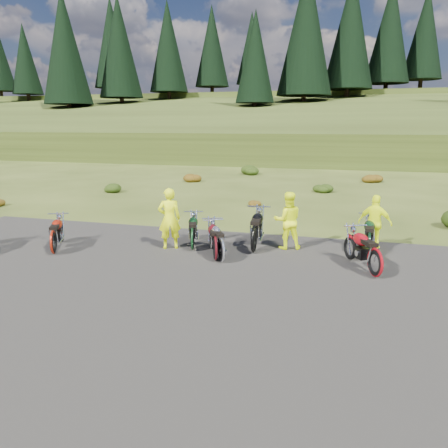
% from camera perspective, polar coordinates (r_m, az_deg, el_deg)
% --- Properties ---
extents(ground, '(300.00, 300.00, 0.00)m').
position_cam_1_polar(ground, '(12.10, -3.55, -5.57)').
color(ground, '#344115').
rests_on(ground, ground).
extents(gravel_pad, '(20.00, 12.00, 0.04)m').
position_cam_1_polar(gravel_pad, '(10.35, -7.25, -8.94)').
color(gravel_pad, black).
rests_on(gravel_pad, ground).
extents(hill_slope, '(300.00, 45.97, 9.37)m').
position_cam_1_polar(hill_slope, '(61.05, 12.32, 9.11)').
color(hill_slope, '#2F3913').
rests_on(hill_slope, ground).
extents(hill_plateau, '(300.00, 90.00, 9.17)m').
position_cam_1_polar(hill_plateau, '(120.93, 14.22, 10.81)').
color(hill_plateau, '#2F3913').
rests_on(hill_plateau, ground).
extents(conifer_13, '(5.72, 5.72, 15.00)m').
position_cam_1_polar(conifer_13, '(97.17, -24.56, 19.01)').
color(conifer_13, black).
rests_on(conifer_13, ground).
extents(conifer_14, '(5.28, 5.28, 14.00)m').
position_cam_1_polar(conifer_14, '(98.48, -19.39, 19.74)').
color(conifer_14, black).
rests_on(conifer_14, ground).
extents(conifer_15, '(7.92, 7.92, 20.00)m').
position_cam_1_polar(conifer_15, '(100.93, -14.45, 21.94)').
color(conifer_15, black).
rests_on(conifer_15, ground).
extents(conifer_16, '(7.48, 7.48, 19.00)m').
position_cam_1_polar(conifer_16, '(76.06, -20.08, 20.92)').
color(conifer_16, black).
rests_on(conifer_16, ground).
extents(conifer_17, '(7.04, 7.04, 18.00)m').
position_cam_1_polar(conifer_17, '(78.12, -13.53, 21.61)').
color(conifer_17, black).
rests_on(conifer_17, ground).
extents(conifer_18, '(6.60, 6.60, 17.00)m').
position_cam_1_polar(conifer_18, '(81.01, -7.33, 22.02)').
color(conifer_18, black).
rests_on(conifer_18, ground).
extents(conifer_19, '(6.16, 6.16, 16.00)m').
position_cam_1_polar(conifer_19, '(84.67, -1.59, 22.20)').
color(conifer_19, black).
rests_on(conifer_19, ground).
extents(conifer_20, '(5.72, 5.72, 15.00)m').
position_cam_1_polar(conifer_20, '(88.93, 3.63, 21.93)').
color(conifer_20, black).
rests_on(conifer_20, ground).
extents(conifer_21, '(5.28, 5.28, 14.00)m').
position_cam_1_polar(conifer_21, '(62.76, 4.11, 20.97)').
color(conifer_21, black).
rests_on(conifer_21, ground).
extents(conifer_22, '(7.92, 7.92, 20.00)m').
position_cam_1_polar(conifer_22, '(68.39, 10.68, 23.70)').
color(conifer_22, black).
rests_on(conifer_22, ground).
extents(conifer_23, '(7.48, 7.48, 19.00)m').
position_cam_1_polar(conifer_23, '(74.08, 16.20, 23.13)').
color(conifer_23, black).
rests_on(conifer_23, ground).
extents(conifer_24, '(7.04, 7.04, 18.00)m').
position_cam_1_polar(conifer_24, '(80.27, 20.87, 22.50)').
color(conifer_24, black).
rests_on(conifer_24, ground).
extents(conifer_25, '(6.60, 6.60, 17.00)m').
position_cam_1_polar(conifer_25, '(86.82, 24.79, 21.72)').
color(conifer_25, black).
rests_on(conifer_25, ground).
extents(shrub_0, '(0.77, 0.77, 0.45)m').
position_cam_1_polar(shrub_0, '(23.38, -27.16, 2.66)').
color(shrub_0, '#65320C').
rests_on(shrub_0, ground).
extents(shrub_1, '(1.03, 1.03, 0.61)m').
position_cam_1_polar(shrub_1, '(25.86, -14.44, 4.73)').
color(shrub_1, '#1A310C').
rests_on(shrub_1, ground).
extents(shrub_2, '(1.30, 1.30, 0.77)m').
position_cam_1_polar(shrub_2, '(29.40, -4.31, 6.21)').
color(shrub_2, '#65320C').
rests_on(shrub_2, ground).
extents(shrub_3, '(1.56, 1.56, 0.92)m').
position_cam_1_polar(shrub_3, '(33.65, 3.50, 7.21)').
color(shrub_3, '#1A310C').
rests_on(shrub_3, ground).
extents(shrub_4, '(0.77, 0.77, 0.45)m').
position_cam_1_polar(shrub_4, '(20.77, 3.79, 2.94)').
color(shrub_4, '#65320C').
rests_on(shrub_4, ground).
extents(shrub_5, '(1.03, 1.03, 0.61)m').
position_cam_1_polar(shrub_5, '(25.59, 12.69, 4.74)').
color(shrub_5, '#1A310C').
rests_on(shrub_5, ground).
extents(shrub_6, '(1.30, 1.30, 0.77)m').
position_cam_1_polar(shrub_6, '(30.85, 18.70, 5.88)').
color(shrub_6, '#65320C').
rests_on(shrub_6, ground).
extents(motorcycle_1, '(1.48, 2.08, 1.04)m').
position_cam_1_polar(motorcycle_1, '(14.13, -21.28, -3.72)').
color(motorcycle_1, '#9B1C0B').
rests_on(motorcycle_1, ground).
extents(motorcycle_2, '(1.21, 2.06, 1.03)m').
position_cam_1_polar(motorcycle_2, '(13.60, -4.12, -3.48)').
color(motorcycle_2, '#0E3315').
rests_on(motorcycle_2, ground).
extents(motorcycle_3, '(1.51, 2.01, 1.02)m').
position_cam_1_polar(motorcycle_3, '(12.42, -0.34, -5.06)').
color(motorcycle_3, silver).
rests_on(motorcycle_3, ground).
extents(motorcycle_4, '(1.34, 2.07, 1.03)m').
position_cam_1_polar(motorcycle_4, '(12.55, -1.13, -4.86)').
color(motorcycle_4, '#4B0C12').
rests_on(motorcycle_4, ground).
extents(motorcycle_5, '(0.98, 2.39, 1.22)m').
position_cam_1_polar(motorcycle_5, '(13.33, 3.89, -3.81)').
color(motorcycle_5, black).
rests_on(motorcycle_5, ground).
extents(motorcycle_6, '(1.56, 2.21, 1.11)m').
position_cam_1_polar(motorcycle_6, '(11.89, 19.00, -6.62)').
color(motorcycle_6, maroon).
rests_on(motorcycle_6, ground).
extents(motorcycle_7, '(0.79, 2.17, 1.12)m').
position_cam_1_polar(motorcycle_7, '(13.39, 18.25, -4.38)').
color(motorcycle_7, black).
rests_on(motorcycle_7, ground).
extents(person_middle, '(0.82, 0.72, 1.90)m').
position_cam_1_polar(person_middle, '(13.58, -7.15, 0.58)').
color(person_middle, '#EEFF0D').
rests_on(person_middle, ground).
extents(person_right_a, '(1.03, 0.90, 1.79)m').
position_cam_1_polar(person_right_a, '(13.63, 8.30, 0.34)').
color(person_right_a, '#EEFF0D').
rests_on(person_right_a, ground).
extents(person_right_b, '(1.09, 0.69, 1.72)m').
position_cam_1_polar(person_right_b, '(14.10, 19.11, 0.03)').
color(person_right_b, '#EEFF0D').
rests_on(person_right_b, ground).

